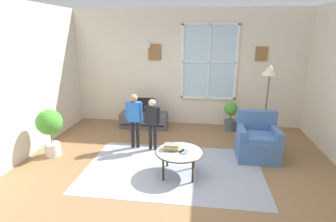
{
  "coord_description": "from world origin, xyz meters",
  "views": [
    {
      "loc": [
        0.44,
        -4.01,
        2.35
      ],
      "look_at": [
        -0.17,
        0.46,
        0.99
      ],
      "focal_mm": 28.18,
      "sensor_mm": 36.0,
      "label": 1
    }
  ],
  "objects_px": {
    "potted_plant_by_window": "(231,115)",
    "remote_near_books": "(182,151)",
    "coffee_table": "(179,153)",
    "person_blue_shirt": "(134,115)",
    "book_stack": "(172,147)",
    "cup": "(186,151)",
    "tv_stand": "(144,120)",
    "potted_plant_corner": "(50,126)",
    "floor_lamp": "(269,78)",
    "person_black_shirt": "(152,119)",
    "armchair": "(257,141)",
    "television": "(144,105)"
  },
  "relations": [
    {
      "from": "tv_stand",
      "to": "television",
      "type": "bearing_deg",
      "value": -90.0
    },
    {
      "from": "remote_near_books",
      "to": "coffee_table",
      "type": "bearing_deg",
      "value": -165.69
    },
    {
      "from": "potted_plant_by_window",
      "to": "floor_lamp",
      "type": "relative_size",
      "value": 0.41
    },
    {
      "from": "person_black_shirt",
      "to": "floor_lamp",
      "type": "bearing_deg",
      "value": 14.19
    },
    {
      "from": "remote_near_books",
      "to": "potted_plant_corner",
      "type": "bearing_deg",
      "value": 171.84
    },
    {
      "from": "television",
      "to": "person_black_shirt",
      "type": "bearing_deg",
      "value": -69.8
    },
    {
      "from": "coffee_table",
      "to": "potted_plant_by_window",
      "type": "height_order",
      "value": "potted_plant_by_window"
    },
    {
      "from": "television",
      "to": "remote_near_books",
      "type": "bearing_deg",
      "value": -62.12
    },
    {
      "from": "book_stack",
      "to": "floor_lamp",
      "type": "distance_m",
      "value": 2.52
    },
    {
      "from": "person_black_shirt",
      "to": "potted_plant_by_window",
      "type": "relative_size",
      "value": 1.5
    },
    {
      "from": "book_stack",
      "to": "potted_plant_by_window",
      "type": "xyz_separation_m",
      "value": [
        1.19,
        2.23,
        -0.08
      ]
    },
    {
      "from": "person_black_shirt",
      "to": "potted_plant_by_window",
      "type": "distance_m",
      "value": 2.19
    },
    {
      "from": "person_blue_shirt",
      "to": "potted_plant_corner",
      "type": "relative_size",
      "value": 1.23
    },
    {
      "from": "person_black_shirt",
      "to": "cup",
      "type": "bearing_deg",
      "value": -52.25
    },
    {
      "from": "potted_plant_by_window",
      "to": "remote_near_books",
      "type": "bearing_deg",
      "value": -113.8
    },
    {
      "from": "tv_stand",
      "to": "coffee_table",
      "type": "distance_m",
      "value": 2.47
    },
    {
      "from": "potted_plant_corner",
      "to": "television",
      "type": "bearing_deg",
      "value": 51.6
    },
    {
      "from": "coffee_table",
      "to": "remote_near_books",
      "type": "bearing_deg",
      "value": 14.31
    },
    {
      "from": "floor_lamp",
      "to": "coffee_table",
      "type": "bearing_deg",
      "value": -138.17
    },
    {
      "from": "coffee_table",
      "to": "person_blue_shirt",
      "type": "xyz_separation_m",
      "value": [
        -1.02,
        0.96,
        0.32
      ]
    },
    {
      "from": "potted_plant_by_window",
      "to": "person_black_shirt",
      "type": "bearing_deg",
      "value": -140.95
    },
    {
      "from": "cup",
      "to": "potted_plant_by_window",
      "type": "bearing_deg",
      "value": 68.35
    },
    {
      "from": "coffee_table",
      "to": "cup",
      "type": "height_order",
      "value": "cup"
    },
    {
      "from": "tv_stand",
      "to": "television",
      "type": "height_order",
      "value": "television"
    },
    {
      "from": "book_stack",
      "to": "person_blue_shirt",
      "type": "relative_size",
      "value": 0.24
    },
    {
      "from": "person_blue_shirt",
      "to": "person_black_shirt",
      "type": "bearing_deg",
      "value": -7.13
    },
    {
      "from": "potted_plant_by_window",
      "to": "television",
      "type": "bearing_deg",
      "value": -177.65
    },
    {
      "from": "television",
      "to": "cup",
      "type": "xyz_separation_m",
      "value": [
        1.22,
        -2.25,
        -0.11
      ]
    },
    {
      "from": "television",
      "to": "book_stack",
      "type": "height_order",
      "value": "television"
    },
    {
      "from": "book_stack",
      "to": "remote_near_books",
      "type": "relative_size",
      "value": 1.98
    },
    {
      "from": "tv_stand",
      "to": "potted_plant_corner",
      "type": "distance_m",
      "value": 2.35
    },
    {
      "from": "remote_near_books",
      "to": "floor_lamp",
      "type": "xyz_separation_m",
      "value": [
        1.63,
        1.49,
        1.01
      ]
    },
    {
      "from": "remote_near_books",
      "to": "person_black_shirt",
      "type": "bearing_deg",
      "value": 127.13
    },
    {
      "from": "person_blue_shirt",
      "to": "person_black_shirt",
      "type": "distance_m",
      "value": 0.39
    },
    {
      "from": "cup",
      "to": "tv_stand",
      "type": "bearing_deg",
      "value": 118.51
    },
    {
      "from": "remote_near_books",
      "to": "person_blue_shirt",
      "type": "distance_m",
      "value": 1.46
    },
    {
      "from": "person_blue_shirt",
      "to": "potted_plant_corner",
      "type": "distance_m",
      "value": 1.63
    },
    {
      "from": "coffee_table",
      "to": "person_blue_shirt",
      "type": "distance_m",
      "value": 1.44
    },
    {
      "from": "tv_stand",
      "to": "person_black_shirt",
      "type": "bearing_deg",
      "value": -69.84
    },
    {
      "from": "book_stack",
      "to": "potted_plant_corner",
      "type": "bearing_deg",
      "value": 172.09
    },
    {
      "from": "armchair",
      "to": "cup",
      "type": "distance_m",
      "value": 1.6
    },
    {
      "from": "armchair",
      "to": "person_black_shirt",
      "type": "distance_m",
      "value": 2.09
    },
    {
      "from": "coffee_table",
      "to": "floor_lamp",
      "type": "distance_m",
      "value": 2.48
    },
    {
      "from": "armchair",
      "to": "remote_near_books",
      "type": "distance_m",
      "value": 1.62
    },
    {
      "from": "floor_lamp",
      "to": "armchair",
      "type": "bearing_deg",
      "value": -111.48
    },
    {
      "from": "remote_near_books",
      "to": "potted_plant_by_window",
      "type": "relative_size",
      "value": 0.2
    },
    {
      "from": "person_black_shirt",
      "to": "potted_plant_corner",
      "type": "distance_m",
      "value": 1.98
    },
    {
      "from": "potted_plant_corner",
      "to": "person_black_shirt",
      "type": "bearing_deg",
      "value": 15.6
    },
    {
      "from": "person_blue_shirt",
      "to": "person_black_shirt",
      "type": "relative_size",
      "value": 1.08
    },
    {
      "from": "floor_lamp",
      "to": "cup",
      "type": "bearing_deg",
      "value": -134.92
    }
  ]
}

